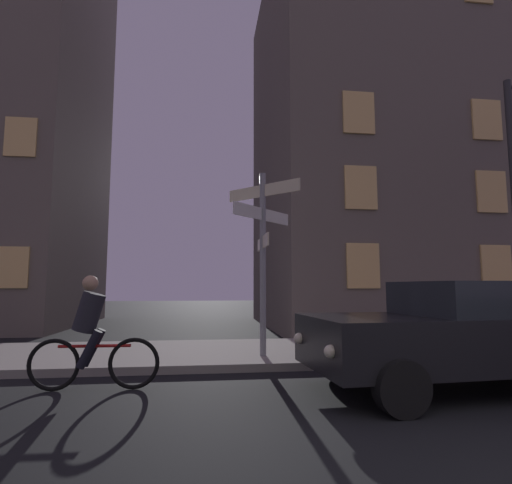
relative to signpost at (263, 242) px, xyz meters
The scene contains 5 objects.
sidewalk_kerb 2.68m from the signpost, 34.44° to the left, with size 40.00×3.28×0.14m, color gray.
signpost is the anchor object (origin of this frame).
car_side_parked 3.73m from the signpost, 44.22° to the right, with size 4.31×2.24×1.52m.
cyclist 3.56m from the signpost, 147.98° to the right, with size 1.82×0.33×1.61m.
building_right_block 10.57m from the signpost, 43.87° to the left, with size 11.57×8.33×13.60m.
Camera 1 is at (-2.34, -2.26, 1.45)m, focal length 28.39 mm.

